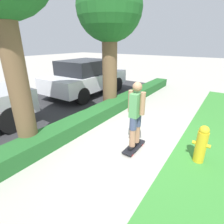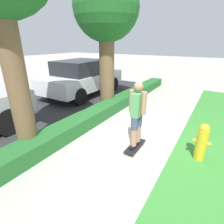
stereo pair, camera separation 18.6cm
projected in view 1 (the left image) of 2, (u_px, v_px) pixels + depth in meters
name	position (u px, v px, depth m)	size (l,w,h in m)	color
ground_plane	(134.00, 139.00, 4.61)	(60.00, 60.00, 0.00)	#ADA89E
street_asphalt	(38.00, 108.00, 6.81)	(12.99, 5.00, 0.01)	#2D2D30
hedge_row	(88.00, 119.00, 5.38)	(12.99, 0.60, 0.39)	#236028
skateboard	(134.00, 147.00, 4.16)	(0.76, 0.24, 0.09)	black
skater_person	(136.00, 114.00, 3.85)	(0.48, 0.40, 1.54)	black
tree_mid	(109.00, 12.00, 5.79)	(2.20, 2.20, 4.56)	brown
parked_car_middle	(86.00, 77.00, 8.32)	(4.20, 2.03, 1.62)	silver
fire_hydrant	(201.00, 144.00, 3.61)	(0.22, 0.35, 0.85)	gold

